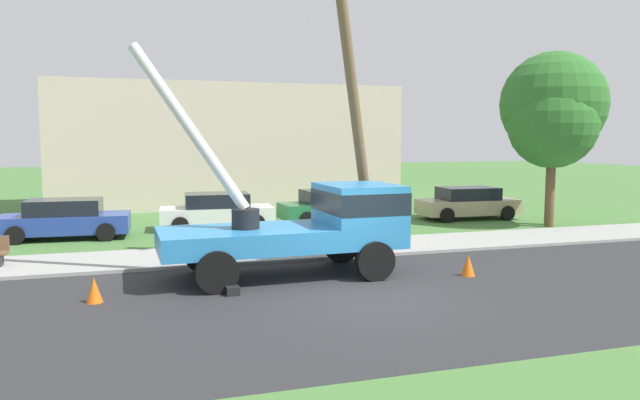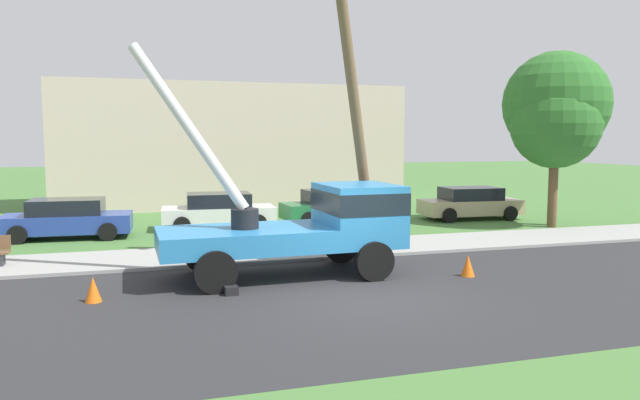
{
  "view_description": "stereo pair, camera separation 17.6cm",
  "coord_description": "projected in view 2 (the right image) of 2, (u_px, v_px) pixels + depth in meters",
  "views": [
    {
      "loc": [
        -4.95,
        -12.16,
        3.55
      ],
      "look_at": [
        0.08,
        4.0,
        1.82
      ],
      "focal_mm": 33.48,
      "sensor_mm": 36.0,
      "label": 1
    },
    {
      "loc": [
        -4.78,
        -12.21,
        3.55
      ],
      "look_at": [
        0.08,
        4.0,
        1.82
      ],
      "focal_mm": 33.48,
      "sensor_mm": 36.0,
      "label": 2
    }
  ],
  "objects": [
    {
      "name": "parked_sedan_white",
      "position": [
        219.0,
        211.0,
        23.7
      ],
      "size": [
        4.49,
        2.17,
        1.42
      ],
      "color": "silver",
      "rests_on": "ground"
    },
    {
      "name": "parked_sedan_green",
      "position": [
        334.0,
        206.0,
        25.33
      ],
      "size": [
        4.5,
        2.19,
        1.42
      ],
      "color": "#1E6638",
      "rests_on": "ground"
    },
    {
      "name": "sidewalk_strip",
      "position": [
        302.0,
        250.0,
        18.83
      ],
      "size": [
        80.0,
        2.97,
        0.1
      ],
      "primitive_type": "cube",
      "color": "#9E9E99",
      "rests_on": "ground"
    },
    {
      "name": "traffic_cone_ahead",
      "position": [
        468.0,
        266.0,
        15.47
      ],
      "size": [
        0.36,
        0.36,
        0.56
      ],
      "primitive_type": "cone",
      "color": "orange",
      "rests_on": "ground"
    },
    {
      "name": "leaning_utility_pole",
      "position": [
        355.0,
        105.0,
        17.48
      ],
      "size": [
        2.45,
        1.7,
        8.86
      ],
      "color": "brown",
      "rests_on": "ground"
    },
    {
      "name": "ground_plane",
      "position": [
        263.0,
        225.0,
        24.8
      ],
      "size": [
        120.0,
        120.0,
        0.0
      ],
      "primitive_type": "plane",
      "color": "#477538"
    },
    {
      "name": "roadside_tree_far",
      "position": [
        556.0,
        125.0,
        23.77
      ],
      "size": [
        3.55,
        3.55,
        5.93
      ],
      "color": "brown",
      "rests_on": "ground"
    },
    {
      "name": "road_asphalt",
      "position": [
        368.0,
        298.0,
        13.36
      ],
      "size": [
        80.0,
        8.51,
        0.01
      ],
      "primitive_type": "cube",
      "color": "#2B2B2D",
      "rests_on": "ground"
    },
    {
      "name": "lowrise_building_backdrop",
      "position": [
        231.0,
        146.0,
        32.75
      ],
      "size": [
        18.0,
        6.0,
        6.4
      ],
      "primitive_type": "cube",
      "color": "beige",
      "rests_on": "ground"
    },
    {
      "name": "roadside_tree_near",
      "position": [
        556.0,
        104.0,
        24.26
      ],
      "size": [
        4.25,
        4.25,
        7.11
      ],
      "color": "brown",
      "rests_on": "ground"
    },
    {
      "name": "utility_truck",
      "position": [
        312.0,
        221.0,
        15.64
      ],
      "size": [
        6.83,
        3.21,
        5.98
      ],
      "color": "#2D84C6",
      "rests_on": "ground"
    },
    {
      "name": "parked_sedan_tan",
      "position": [
        470.0,
        203.0,
        26.55
      ],
      "size": [
        4.49,
        2.17,
        1.42
      ],
      "color": "tan",
      "rests_on": "ground"
    },
    {
      "name": "parked_sedan_blue",
      "position": [
        67.0,
        219.0,
        21.37
      ],
      "size": [
        4.49,
        2.17,
        1.42
      ],
      "color": "#263F99",
      "rests_on": "ground"
    },
    {
      "name": "traffic_cone_behind",
      "position": [
        93.0,
        290.0,
        13.01
      ],
      "size": [
        0.36,
        0.36,
        0.56
      ],
      "primitive_type": "cone",
      "color": "orange",
      "rests_on": "ground"
    }
  ]
}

